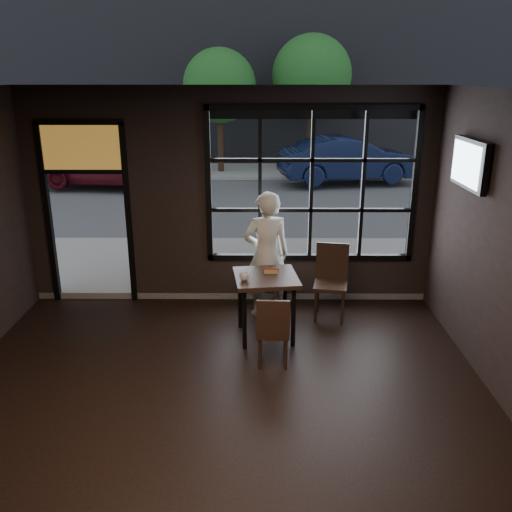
{
  "coord_description": "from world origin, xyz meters",
  "views": [
    {
      "loc": [
        0.44,
        -4.3,
        3.33
      ],
      "look_at": [
        0.4,
        2.2,
        1.15
      ],
      "focal_mm": 38.0,
      "sensor_mm": 36.0,
      "label": 1
    }
  ],
  "objects_px": {
    "navy_car": "(348,159)",
    "man": "(266,255)",
    "cafe_table": "(266,306)",
    "chair_near": "(273,329)"
  },
  "relations": [
    {
      "from": "cafe_table",
      "to": "chair_near",
      "type": "relative_size",
      "value": 0.98
    },
    {
      "from": "cafe_table",
      "to": "navy_car",
      "type": "distance_m",
      "value": 10.88
    },
    {
      "from": "chair_near",
      "to": "navy_car",
      "type": "xyz_separation_m",
      "value": [
        2.62,
        11.22,
        0.36
      ]
    },
    {
      "from": "navy_car",
      "to": "chair_near",
      "type": "bearing_deg",
      "value": 156.18
    },
    {
      "from": "cafe_table",
      "to": "man",
      "type": "relative_size",
      "value": 0.48
    },
    {
      "from": "man",
      "to": "navy_car",
      "type": "xyz_separation_m",
      "value": [
        2.69,
        9.83,
        -0.11
      ]
    },
    {
      "from": "cafe_table",
      "to": "chair_near",
      "type": "bearing_deg",
      "value": -90.92
    },
    {
      "from": "chair_near",
      "to": "cafe_table",
      "type": "bearing_deg",
      "value": -82.69
    },
    {
      "from": "chair_near",
      "to": "navy_car",
      "type": "distance_m",
      "value": 11.53
    },
    {
      "from": "navy_car",
      "to": "man",
      "type": "bearing_deg",
      "value": 154.05
    }
  ]
}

